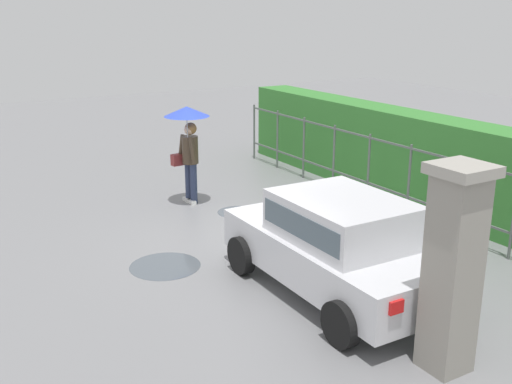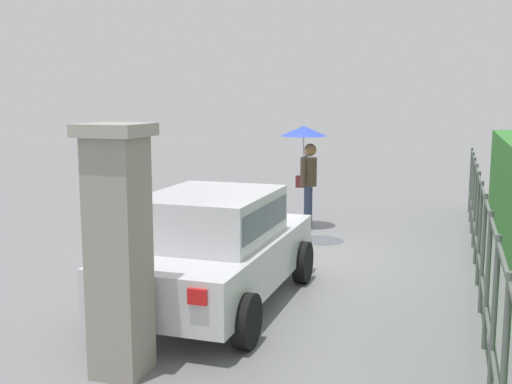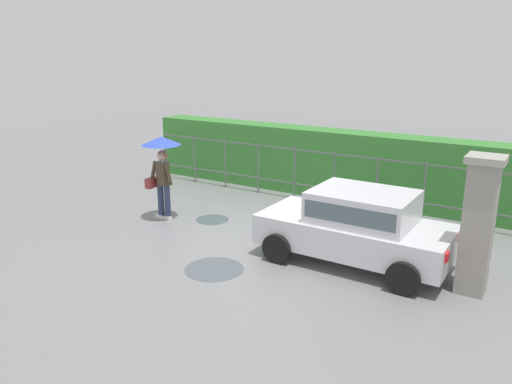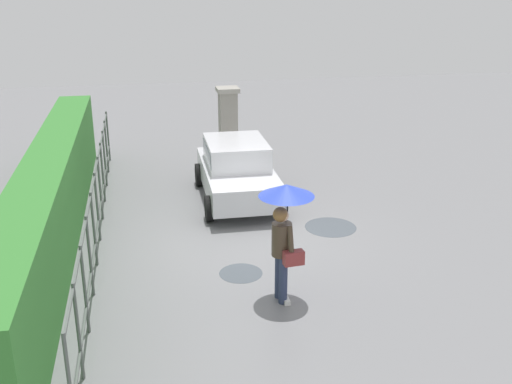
# 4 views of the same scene
# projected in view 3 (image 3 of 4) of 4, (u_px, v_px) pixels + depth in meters

# --- Properties ---
(ground_plane) EXTENTS (40.00, 40.00, 0.00)m
(ground_plane) POSITION_uv_depth(u_px,v_px,m) (254.00, 236.00, 11.33)
(ground_plane) COLOR slate
(car) EXTENTS (3.75, 1.88, 1.48)m
(car) POSITION_uv_depth(u_px,v_px,m) (357.00, 224.00, 9.72)
(car) COLOR silver
(car) RESTS_ON ground
(pedestrian) EXTENTS (0.93, 0.93, 2.08)m
(pedestrian) POSITION_uv_depth(u_px,v_px,m) (162.00, 159.00, 12.10)
(pedestrian) COLOR #2D3856
(pedestrian) RESTS_ON ground
(gate_pillar) EXTENTS (0.60, 0.60, 2.42)m
(gate_pillar) POSITION_uv_depth(u_px,v_px,m) (478.00, 224.00, 8.41)
(gate_pillar) COLOR gray
(gate_pillar) RESTS_ON ground
(fence_section) EXTENTS (11.90, 0.05, 1.50)m
(fence_section) POSITION_uv_depth(u_px,v_px,m) (334.00, 176.00, 13.34)
(fence_section) COLOR #59605B
(fence_section) RESTS_ON ground
(hedge_row) EXTENTS (12.85, 0.90, 1.90)m
(hedge_row) POSITION_uv_depth(u_px,v_px,m) (347.00, 165.00, 14.03)
(hedge_row) COLOR #387F33
(hedge_row) RESTS_ON ground
(puddle_near) EXTENTS (1.15, 1.15, 0.00)m
(puddle_near) POSITION_uv_depth(u_px,v_px,m) (214.00, 269.00, 9.62)
(puddle_near) COLOR #4C545B
(puddle_near) RESTS_ON ground
(puddle_far) EXTENTS (0.82, 0.82, 0.00)m
(puddle_far) POSITION_uv_depth(u_px,v_px,m) (212.00, 220.00, 12.44)
(puddle_far) COLOR #4C545B
(puddle_far) RESTS_ON ground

